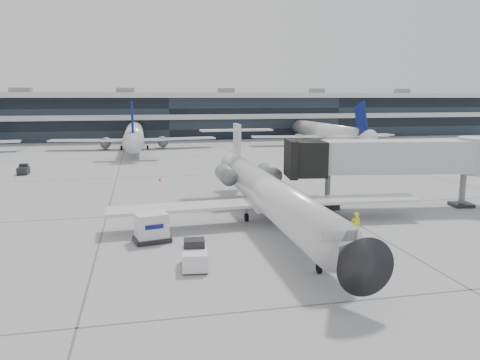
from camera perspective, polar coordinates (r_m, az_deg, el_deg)
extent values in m
plane|color=gray|center=(42.19, -2.29, -3.81)|extent=(220.00, 220.00, 0.00)
cube|color=black|center=(122.67, -8.94, 7.55)|extent=(170.00, 22.00, 10.00)
cylinder|color=silver|center=(36.60, 3.96, -2.06)|extent=(2.98, 25.45, 2.86)
cone|color=black|center=(23.74, 13.44, -9.08)|extent=(2.87, 2.98, 2.86)
cone|color=silver|center=(50.34, -0.50, 1.66)|extent=(2.73, 3.40, 2.72)
cube|color=silver|center=(36.57, -6.97, -3.32)|extent=(11.81, 3.51, 0.23)
cube|color=silver|center=(40.10, 13.06, -2.32)|extent=(11.83, 3.61, 0.23)
cylinder|color=slate|center=(44.38, -1.72, 0.66)|extent=(1.61, 3.61, 1.59)
cylinder|color=slate|center=(45.31, 3.56, 0.84)|extent=(1.61, 3.61, 1.59)
cube|color=silver|center=(49.44, -0.35, 4.11)|extent=(0.31, 2.76, 4.77)
cube|color=silver|center=(49.71, -0.45, 6.10)|extent=(7.64, 1.73, 0.17)
cylinder|color=black|center=(28.02, 9.61, -10.59)|extent=(0.19, 0.59, 0.59)
cylinder|color=black|center=(38.70, 0.80, -4.56)|extent=(0.26, 0.68, 0.68)
cylinder|color=black|center=(39.50, 5.31, -4.31)|extent=(0.26, 0.68, 0.68)
cube|color=#A4A6A8|center=(44.94, 18.34, 2.75)|extent=(15.88, 5.30, 2.90)
cube|color=black|center=(42.57, 8.28, 2.63)|extent=(3.37, 3.94, 3.12)
cylinder|color=slate|center=(43.51, 10.61, -1.45)|extent=(0.49, 0.49, 3.12)
cube|color=black|center=(43.76, 10.56, -2.95)|extent=(2.21, 1.83, 0.78)
cylinder|color=slate|center=(48.32, 25.49, -0.99)|extent=(0.56, 0.56, 3.34)
imported|color=yellow|center=(34.73, 13.92, -5.45)|extent=(0.73, 0.48, 2.00)
cube|color=white|center=(28.48, -5.55, -9.43)|extent=(1.72, 2.65, 1.03)
cube|color=black|center=(28.81, -5.60, -7.75)|extent=(1.35, 1.14, 0.57)
cylinder|color=black|center=(29.47, -6.83, -9.55)|extent=(0.25, 0.52, 0.50)
cylinder|color=black|center=(29.49, -4.34, -9.50)|extent=(0.25, 0.52, 0.50)
cylinder|color=black|center=(27.75, -6.82, -10.82)|extent=(0.25, 0.52, 0.50)
cylinder|color=black|center=(27.77, -4.17, -10.76)|extent=(0.25, 0.52, 0.50)
cube|color=black|center=(33.99, -10.68, -7.08)|extent=(2.80, 2.31, 0.30)
cube|color=white|center=(33.71, -10.73, -5.44)|extent=(2.44, 2.03, 1.72)
cone|color=#EF5A0C|center=(57.95, -9.74, 0.13)|extent=(0.34, 0.34, 0.53)
cube|color=#EF5A0C|center=(57.99, -9.73, -0.11)|extent=(0.41, 0.41, 0.03)
cube|color=black|center=(68.38, -24.91, 1.07)|extent=(1.28, 2.15, 0.88)
cube|color=black|center=(68.78, -24.86, 1.61)|extent=(1.08, 0.88, 0.49)
cylinder|color=black|center=(69.30, -25.18, 0.89)|extent=(0.18, 0.43, 0.43)
cylinder|color=black|center=(69.07, -24.32, 0.93)|extent=(0.18, 0.43, 0.43)
cylinder|color=black|center=(67.80, -25.46, 0.68)|extent=(0.18, 0.43, 0.43)
cylinder|color=black|center=(67.56, -24.58, 0.72)|extent=(0.18, 0.43, 0.43)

